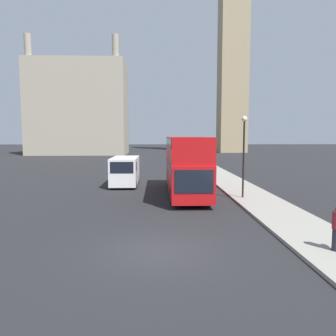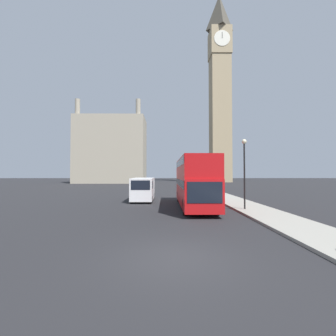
{
  "view_description": "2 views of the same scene",
  "coord_description": "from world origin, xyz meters",
  "px_view_note": "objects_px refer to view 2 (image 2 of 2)",
  "views": [
    {
      "loc": [
        0.04,
        -11.78,
        4.25
      ],
      "look_at": [
        0.74,
        10.31,
        2.06
      ],
      "focal_mm": 35.0,
      "sensor_mm": 36.0,
      "label": 1
    },
    {
      "loc": [
        -0.33,
        -7.65,
        2.83
      ],
      "look_at": [
        -0.09,
        19.92,
        3.58
      ],
      "focal_mm": 24.0,
      "sensor_mm": 36.0,
      "label": 2
    }
  ],
  "objects_px": {
    "clock_tower": "(220,85)",
    "red_double_decker_bus": "(194,180)",
    "white_van": "(143,189)",
    "street_lamp": "(244,163)"
  },
  "relations": [
    {
      "from": "clock_tower",
      "to": "white_van",
      "type": "xyz_separation_m",
      "value": [
        -21.84,
        -56.37,
        -33.74
      ]
    },
    {
      "from": "red_double_decker_bus",
      "to": "white_van",
      "type": "distance_m",
      "value": 6.52
    },
    {
      "from": "white_van",
      "to": "street_lamp",
      "type": "distance_m",
      "value": 10.86
    },
    {
      "from": "red_double_decker_bus",
      "to": "street_lamp",
      "type": "xyz_separation_m",
      "value": [
        3.63,
        -2.11,
        1.38
      ]
    },
    {
      "from": "clock_tower",
      "to": "red_double_decker_bus",
      "type": "xyz_separation_m",
      "value": [
        -17.02,
        -60.65,
        -32.7
      ]
    },
    {
      "from": "clock_tower",
      "to": "red_double_decker_bus",
      "type": "distance_m",
      "value": 70.98
    },
    {
      "from": "white_van",
      "to": "clock_tower",
      "type": "bearing_deg",
      "value": 68.82
    },
    {
      "from": "red_double_decker_bus",
      "to": "white_van",
      "type": "xyz_separation_m",
      "value": [
        -4.81,
        4.28,
        -1.04
      ]
    },
    {
      "from": "red_double_decker_bus",
      "to": "clock_tower",
      "type": "bearing_deg",
      "value": 74.32
    },
    {
      "from": "clock_tower",
      "to": "street_lamp",
      "type": "bearing_deg",
      "value": -102.04
    }
  ]
}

